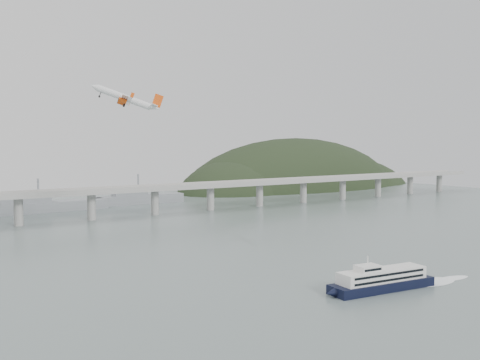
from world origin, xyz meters
TOP-DOWN VIEW (x-y plane):
  - ground at (0.00, 0.00)m, footprint 900.00×900.00m
  - bridge at (-1.15, 200.00)m, footprint 800.00×22.00m
  - headland at (285.18, 331.75)m, footprint 365.00×155.00m
  - ferry at (-4.20, -46.99)m, footprint 73.28×18.48m
  - airliner at (-42.77, 104.60)m, footprint 38.97×36.56m

SIDE VIEW (x-z plane):
  - headland at x=285.18m, z-range -97.34..58.66m
  - ground at x=0.00m, z-range 0.00..0.00m
  - ferry at x=-4.20m, z-range -3.16..10.66m
  - bridge at x=-1.15m, z-range 5.70..29.60m
  - airliner at x=-42.77m, z-range 72.01..88.49m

